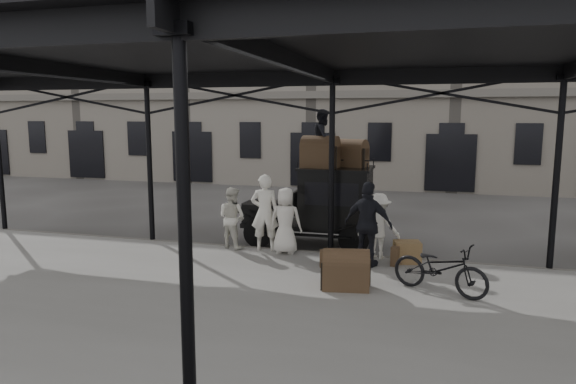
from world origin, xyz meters
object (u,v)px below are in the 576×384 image
steamer_trunk_platform (346,272)px  bicycle (440,268)px  porter_official (368,224)px  porter_left (265,212)px  steamer_trunk_roof_near (320,154)px  taxi (325,202)px

steamer_trunk_platform → bicycle: bearing=-1.6°
porter_official → steamer_trunk_platform: bearing=97.4°
steamer_trunk_platform → porter_left: bearing=127.2°
steamer_trunk_roof_near → steamer_trunk_platform: steamer_trunk_roof_near is taller
taxi → porter_official: bearing=-56.0°
taxi → steamer_trunk_platform: bearing=-72.2°
taxi → porter_official: taxi is taller
porter_left → steamer_trunk_roof_near: bearing=-147.5°
porter_official → bicycle: bearing=153.3°
taxi → bicycle: bearing=-49.8°
porter_left → steamer_trunk_platform: size_ratio=2.13×
porter_official → steamer_trunk_platform: 1.77m
taxi → bicycle: taxi is taller
steamer_trunk_roof_near → steamer_trunk_platform: bearing=-62.3°
steamer_trunk_roof_near → steamer_trunk_platform: 4.27m
taxi → porter_official: size_ratio=1.88×
steamer_trunk_roof_near → steamer_trunk_platform: (1.29, -3.52, -2.05)m
taxi → steamer_trunk_platform: size_ratio=4.00×
taxi → steamer_trunk_roof_near: steamer_trunk_roof_near is taller
porter_left → porter_official: (2.69, -0.73, -0.00)m
steamer_trunk_roof_near → porter_official: bearing=-43.5°
porter_official → steamer_trunk_platform: size_ratio=2.12×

